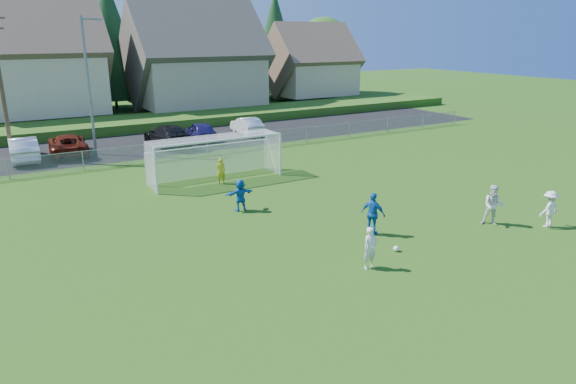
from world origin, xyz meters
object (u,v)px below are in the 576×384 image
player_blue_a (373,214)px  car_e (201,131)px  car_d (168,135)px  goalkeeper (221,171)px  player_white_c (549,209)px  player_white_b (493,205)px  soccer_goal (214,151)px  soccer_ball (396,249)px  player_white_a (370,248)px  car_b (24,149)px  car_f (247,126)px  car_c (68,145)px  player_blue_b (240,195)px

player_blue_a → car_e: (1.15, 21.72, -0.15)m
car_d → goalkeeper: bearing=83.5°
player_white_c → player_white_b: bearing=-34.3°
car_d → soccer_goal: soccer_goal is taller
soccer_ball → player_blue_a: bearing=79.5°
soccer_goal → player_white_a: bearing=-89.4°
player_blue_a → soccer_goal: size_ratio=0.24×
player_white_c → car_d: player_white_c is taller
car_b → car_f: size_ratio=1.13×
soccer_ball → player_blue_a: player_blue_a is taller
car_f → soccer_goal: (-7.69, -11.39, 0.94)m
player_blue_a → goalkeeper: (-2.32, 10.05, -0.17)m
soccer_ball → player_white_b: 5.52m
player_blue_a → car_d: bearing=-21.1°
car_d → car_e: size_ratio=1.24×
car_c → car_e: bearing=-175.2°
player_blue_a → car_f: 23.03m
car_d → car_e: car_d is taller
player_blue_b → car_c: size_ratio=0.29×
player_white_a → car_b: car_b is taller
player_white_b → car_f: 24.17m
soccer_ball → player_white_c: size_ratio=0.14×
car_f → car_b: bearing=7.2°
goalkeeper → soccer_goal: bearing=-78.5°
player_white_a → player_white_c: player_white_c is taller
player_white_c → goalkeeper: player_white_c is taller
car_d → car_f: 7.16m
car_d → soccer_goal: 10.24m
player_white_c → goalkeeper: bearing=-53.0°
goalkeeper → soccer_goal: (0.04, 0.94, 0.91)m
player_white_a → player_blue_a: player_blue_a is taller
soccer_ball → player_white_b: (5.47, 0.03, 0.78)m
player_white_c → player_blue_b: bearing=-38.0°
player_blue_a → car_c: 23.36m
car_b → car_c: size_ratio=0.92×
goalkeeper → car_e: size_ratio=0.33×
car_c → soccer_goal: size_ratio=0.69×
car_b → soccer_goal: size_ratio=0.64×
player_blue_a → car_e: size_ratio=0.41×
player_white_b → car_c: size_ratio=0.35×
player_blue_b → goalkeeper: player_blue_b is taller
player_white_b → car_e: size_ratio=0.41×
player_blue_b → goalkeeper: 4.69m
car_b → soccer_goal: (8.83, -10.46, 0.85)m
car_c → car_d: (6.75, -0.62, 0.06)m
player_white_a → soccer_goal: bearing=91.0°
soccer_ball → car_d: car_d is taller
car_e → soccer_goal: soccer_goal is taller
goalkeeper → car_b: car_b is taller
soccer_ball → player_blue_a: (0.34, 1.82, 0.78)m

